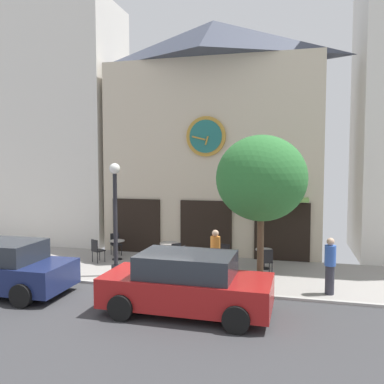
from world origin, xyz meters
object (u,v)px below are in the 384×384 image
(parked_car_red, at_px, (187,284))
(cafe_chair_left_end, at_px, (224,255))
(street_tree, at_px, (261,179))
(cafe_table_leftmost, at_px, (169,248))
(cafe_chair_corner, at_px, (267,260))
(cafe_table_center, at_px, (117,247))
(cafe_chair_by_entrance, at_px, (97,249))
(pedestrian_blue, at_px, (330,265))
(pedestrian_orange, at_px, (215,254))
(cafe_table_center_right, at_px, (208,259))
(cafe_chair_under_awning, at_px, (175,253))
(cafe_table_near_door, at_px, (264,256))
(street_lamp, at_px, (115,219))
(cafe_chair_near_lamp, at_px, (116,242))
(cafe_chair_facing_wall, at_px, (186,257))

(parked_car_red, bearing_deg, cafe_chair_left_end, 87.47)
(street_tree, bearing_deg, cafe_table_leftmost, 143.18)
(parked_car_red, bearing_deg, cafe_chair_corner, 66.62)
(cafe_table_center, distance_m, parked_car_red, 6.37)
(cafe_chair_by_entrance, height_order, pedestrian_blue, pedestrian_blue)
(parked_car_red, bearing_deg, pedestrian_orange, 86.97)
(cafe_table_center_right, distance_m, parked_car_red, 3.81)
(cafe_table_center, height_order, cafe_chair_corner, cafe_chair_corner)
(cafe_table_leftmost, height_order, pedestrian_orange, pedestrian_orange)
(cafe_chair_under_awning, bearing_deg, pedestrian_blue, -19.15)
(cafe_chair_by_entrance, height_order, cafe_chair_left_end, same)
(cafe_table_leftmost, height_order, cafe_table_near_door, cafe_table_leftmost)
(parked_car_red, bearing_deg, street_lamp, 140.06)
(street_lamp, height_order, cafe_table_center_right, street_lamp)
(parked_car_red, bearing_deg, pedestrian_blue, 33.72)
(street_lamp, distance_m, cafe_table_leftmost, 2.91)
(cafe_table_center, height_order, cafe_table_leftmost, cafe_table_center)
(cafe_chair_by_entrance, relative_size, pedestrian_blue, 0.54)
(cafe_chair_left_end, bearing_deg, cafe_table_leftmost, 166.80)
(cafe_table_center_right, bearing_deg, cafe_table_near_door, 29.78)
(cafe_table_center_right, xyz_separation_m, parked_car_red, (0.26, -3.79, 0.26))
(street_lamp, xyz_separation_m, cafe_table_center_right, (2.97, 1.08, -1.45))
(street_lamp, xyz_separation_m, cafe_table_leftmost, (1.19, 2.25, -1.41))
(cafe_table_center, relative_size, cafe_chair_by_entrance, 0.86)
(cafe_table_near_door, distance_m, cafe_chair_corner, 0.82)
(cafe_chair_corner, bearing_deg, cafe_table_center, 172.66)
(street_tree, xyz_separation_m, cafe_chair_near_lamp, (-6.26, 3.38, -2.86))
(cafe_table_center, height_order, cafe_chair_near_lamp, cafe_chair_near_lamp)
(street_lamp, bearing_deg, cafe_chair_under_awning, 43.96)
(street_lamp, height_order, pedestrian_blue, street_lamp)
(cafe_chair_facing_wall, distance_m, cafe_chair_under_awning, 0.73)
(cafe_chair_by_entrance, distance_m, pedestrian_blue, 8.60)
(street_tree, bearing_deg, cafe_chair_by_entrance, 162.51)
(street_lamp, bearing_deg, pedestrian_orange, 4.96)
(cafe_chair_facing_wall, xyz_separation_m, pedestrian_blue, (4.74, -1.34, 0.33))
(cafe_table_center_right, bearing_deg, cafe_chair_facing_wall, 179.89)
(cafe_chair_left_end, bearing_deg, cafe_chair_corner, -13.99)
(cafe_table_center, bearing_deg, cafe_chair_facing_wall, -18.05)
(cafe_table_leftmost, distance_m, pedestrian_orange, 2.96)
(cafe_chair_by_entrance, distance_m, cafe_chair_left_end, 4.94)
(cafe_chair_near_lamp, relative_size, pedestrian_orange, 0.54)
(pedestrian_orange, relative_size, parked_car_red, 0.39)
(cafe_chair_by_entrance, height_order, parked_car_red, parked_car_red)
(cafe_chair_corner, xyz_separation_m, cafe_chair_near_lamp, (-6.33, 1.50, 0.00))
(cafe_chair_by_entrance, bearing_deg, street_tree, -17.49)
(cafe_table_center, xyz_separation_m, cafe_chair_under_awning, (2.58, -0.52, 0.03))
(cafe_chair_corner, relative_size, pedestrian_blue, 0.54)
(cafe_table_center, bearing_deg, cafe_table_center_right, -14.54)
(pedestrian_blue, bearing_deg, cafe_table_leftmost, 156.39)
(cafe_table_center_right, relative_size, cafe_chair_near_lamp, 0.83)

